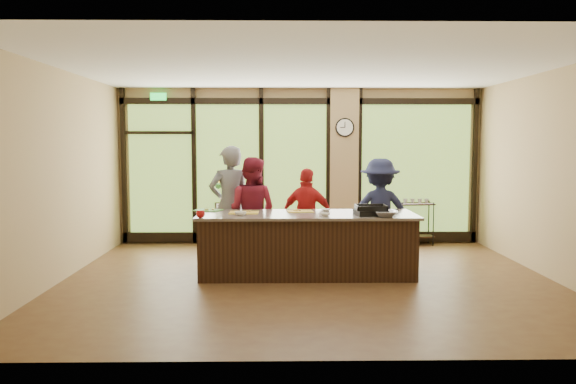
{
  "coord_description": "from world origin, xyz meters",
  "views": [
    {
      "loc": [
        -0.41,
        -7.9,
        1.96
      ],
      "look_at": [
        -0.28,
        0.4,
        1.23
      ],
      "focal_mm": 35.0,
      "sensor_mm": 36.0,
      "label": 1
    }
  ],
  "objects_px": {
    "island_base": "(307,246)",
    "roasting_pan": "(371,212)",
    "cook_left": "(230,205)",
    "bar_cart": "(416,217)",
    "cook_right": "(380,211)",
    "flower_stand": "(227,224)"
  },
  "relations": [
    {
      "from": "island_base",
      "to": "flower_stand",
      "type": "relative_size",
      "value": 3.83
    },
    {
      "from": "roasting_pan",
      "to": "bar_cart",
      "type": "relative_size",
      "value": 0.49
    },
    {
      "from": "cook_right",
      "to": "bar_cart",
      "type": "height_order",
      "value": "cook_right"
    },
    {
      "from": "cook_left",
      "to": "bar_cart",
      "type": "bearing_deg",
      "value": -179.76
    },
    {
      "from": "flower_stand",
      "to": "bar_cart",
      "type": "bearing_deg",
      "value": -15.65
    },
    {
      "from": "flower_stand",
      "to": "bar_cart",
      "type": "relative_size",
      "value": 0.91
    },
    {
      "from": "cook_left",
      "to": "cook_right",
      "type": "bearing_deg",
      "value": 154.87
    },
    {
      "from": "cook_right",
      "to": "bar_cart",
      "type": "bearing_deg",
      "value": -118.56
    },
    {
      "from": "cook_left",
      "to": "bar_cart",
      "type": "xyz_separation_m",
      "value": [
        3.43,
        1.6,
        -0.42
      ]
    },
    {
      "from": "island_base",
      "to": "roasting_pan",
      "type": "distance_m",
      "value": 1.07
    },
    {
      "from": "cook_left",
      "to": "roasting_pan",
      "type": "xyz_separation_m",
      "value": [
        2.12,
        -1.06,
        0.0
      ]
    },
    {
      "from": "cook_right",
      "to": "bar_cart",
      "type": "relative_size",
      "value": 1.91
    },
    {
      "from": "island_base",
      "to": "cook_left",
      "type": "xyz_separation_m",
      "value": [
        -1.21,
        0.85,
        0.52
      ]
    },
    {
      "from": "bar_cart",
      "to": "cook_left",
      "type": "bearing_deg",
      "value": -160.25
    },
    {
      "from": "cook_left",
      "to": "roasting_pan",
      "type": "bearing_deg",
      "value": 128.7
    },
    {
      "from": "flower_stand",
      "to": "bar_cart",
      "type": "height_order",
      "value": "bar_cart"
    },
    {
      "from": "island_base",
      "to": "bar_cart",
      "type": "height_order",
      "value": "bar_cart"
    },
    {
      "from": "roasting_pan",
      "to": "cook_right",
      "type": "bearing_deg",
      "value": 64.49
    },
    {
      "from": "island_base",
      "to": "flower_stand",
      "type": "distance_m",
      "value": 2.83
    },
    {
      "from": "island_base",
      "to": "cook_right",
      "type": "distance_m",
      "value": 1.54
    },
    {
      "from": "cook_left",
      "to": "roasting_pan",
      "type": "height_order",
      "value": "cook_left"
    },
    {
      "from": "cook_right",
      "to": "bar_cart",
      "type": "xyz_separation_m",
      "value": [
        0.99,
        1.61,
        -0.32
      ]
    }
  ]
}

